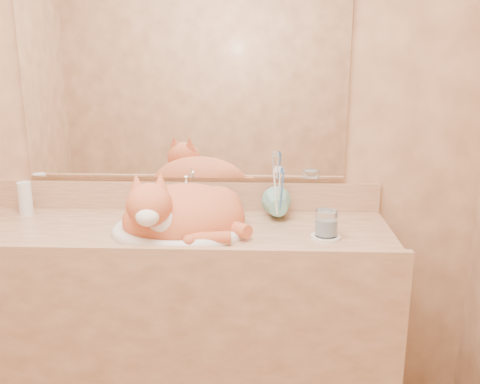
{
  "coord_description": "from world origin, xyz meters",
  "views": [
    {
      "loc": [
        0.31,
        -1.15,
        1.51
      ],
      "look_at": [
        0.24,
        0.7,
        1.0
      ],
      "focal_mm": 40.0,
      "sensor_mm": 36.0,
      "label": 1
    }
  ],
  "objects_px": {
    "cat": "(181,212)",
    "soap_dispenser": "(215,200)",
    "sink_basin": "(179,212)",
    "toothbrush_cup": "(278,209)",
    "vanity_counter": "(181,332)",
    "water_glass": "(326,223)"
  },
  "relations": [
    {
      "from": "vanity_counter",
      "to": "toothbrush_cup",
      "type": "bearing_deg",
      "value": 14.13
    },
    {
      "from": "cat",
      "to": "soap_dispenser",
      "type": "height_order",
      "value": "cat"
    },
    {
      "from": "cat",
      "to": "water_glass",
      "type": "relative_size",
      "value": 4.92
    },
    {
      "from": "cat",
      "to": "sink_basin",
      "type": "bearing_deg",
      "value": 109.65
    },
    {
      "from": "cat",
      "to": "soap_dispenser",
      "type": "relative_size",
      "value": 2.57
    },
    {
      "from": "cat",
      "to": "soap_dispenser",
      "type": "xyz_separation_m",
      "value": [
        0.11,
        0.13,
        0.01
      ]
    },
    {
      "from": "vanity_counter",
      "to": "soap_dispenser",
      "type": "xyz_separation_m",
      "value": [
        0.13,
        0.1,
        0.51
      ]
    },
    {
      "from": "water_glass",
      "to": "vanity_counter",
      "type": "bearing_deg",
      "value": 172.81
    },
    {
      "from": "vanity_counter",
      "to": "cat",
      "type": "bearing_deg",
      "value": -57.78
    },
    {
      "from": "toothbrush_cup",
      "to": "water_glass",
      "type": "height_order",
      "value": "toothbrush_cup"
    },
    {
      "from": "sink_basin",
      "to": "cat",
      "type": "bearing_deg",
      "value": -57.77
    },
    {
      "from": "vanity_counter",
      "to": "toothbrush_cup",
      "type": "relative_size",
      "value": 13.3
    },
    {
      "from": "water_glass",
      "to": "soap_dispenser",
      "type": "bearing_deg",
      "value": 158.12
    },
    {
      "from": "vanity_counter",
      "to": "soap_dispenser",
      "type": "height_order",
      "value": "soap_dispenser"
    },
    {
      "from": "cat",
      "to": "toothbrush_cup",
      "type": "relative_size",
      "value": 3.82
    },
    {
      "from": "sink_basin",
      "to": "cat",
      "type": "relative_size",
      "value": 1.07
    },
    {
      "from": "soap_dispenser",
      "to": "vanity_counter",
      "type": "bearing_deg",
      "value": -160.6
    },
    {
      "from": "cat",
      "to": "water_glass",
      "type": "height_order",
      "value": "cat"
    },
    {
      "from": "toothbrush_cup",
      "to": "water_glass",
      "type": "bearing_deg",
      "value": -44.79
    },
    {
      "from": "sink_basin",
      "to": "water_glass",
      "type": "bearing_deg",
      "value": -6.46
    },
    {
      "from": "sink_basin",
      "to": "toothbrush_cup",
      "type": "distance_m",
      "value": 0.39
    },
    {
      "from": "vanity_counter",
      "to": "sink_basin",
      "type": "bearing_deg",
      "value": -58.5
    }
  ]
}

